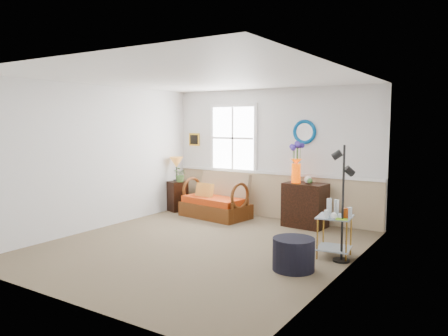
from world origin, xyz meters
The scene contains 19 objects.
floor centered at (0.00, 0.00, 0.00)m, with size 4.50×5.00×0.01m, color brown.
ceiling centered at (0.00, 0.00, 2.60)m, with size 4.50×5.00×0.01m, color white.
walls centered at (0.00, 0.00, 1.30)m, with size 4.51×5.01×2.60m.
wainscot centered at (0.00, 2.48, 0.45)m, with size 4.46×0.02×0.90m, color tan.
chair_rail centered at (0.00, 2.47, 0.92)m, with size 4.46×0.04×0.06m, color white.
window centered at (-0.90, 2.47, 1.60)m, with size 1.14×0.06×1.44m, color white, non-canonical shape.
picture centered at (-1.92, 2.48, 1.55)m, with size 0.28×0.03×0.28m, color #BC881D.
mirror centered at (0.70, 2.48, 1.75)m, with size 0.47×0.47×0.07m, color #0776AE.
loveseat centered at (-0.97, 1.90, 0.45)m, with size 1.37×0.78×0.90m, color brown, non-canonical shape.
throw_pillow centered at (-1.20, 1.84, 0.49)m, with size 0.40×0.10×0.40m, color orange, non-canonical shape.
lamp_stand centered at (-2.05, 2.01, 0.32)m, with size 0.37×0.37×0.65m, color black, non-canonical shape.
table_lamp centered at (-2.04, 1.99, 0.92)m, with size 0.29×0.29×0.54m, color #C97C2F, non-canonical shape.
potted_plant centered at (-1.91, 1.96, 0.78)m, with size 0.30×0.33×0.26m, color #4C7638.
cabinet centered at (0.89, 2.12, 0.41)m, with size 0.76×0.49×0.81m, color black, non-canonical shape.
flower_vase centered at (0.70, 2.10, 1.19)m, with size 0.22×0.22×0.75m, color #D83E00, non-canonical shape.
side_table centered at (1.95, 0.60, 0.30)m, with size 0.47×0.47×0.60m, color #A47224, non-canonical shape.
tabletop_items centered at (2.00, 0.56, 0.72)m, with size 0.41×0.41×0.24m, color silver, non-canonical shape.
floor_lamp centered at (2.10, 0.47, 0.81)m, with size 0.23×0.23×1.63m, color black, non-canonical shape.
ottoman centered at (1.68, -0.22, 0.21)m, with size 0.55×0.55×0.42m, color black.
Camera 1 is at (3.91, -5.39, 1.92)m, focal length 35.00 mm.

